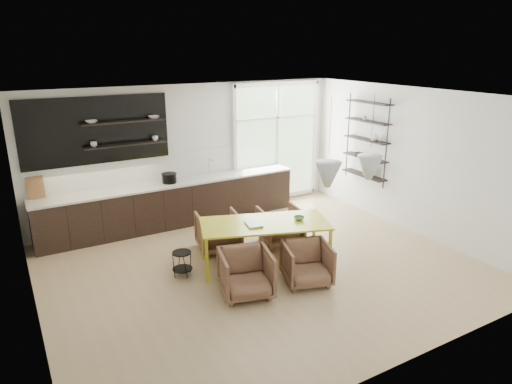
% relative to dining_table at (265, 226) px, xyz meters
% --- Properties ---
extents(room, '(7.02, 6.01, 2.91)m').
position_rel_dining_table_xyz_m(room, '(0.48, 1.03, 0.73)').
color(room, tan).
rests_on(room, ground).
extents(kitchen_run, '(5.54, 0.69, 2.75)m').
position_rel_dining_table_xyz_m(kitchen_run, '(-0.79, 2.62, -0.14)').
color(kitchen_run, black).
rests_on(kitchen_run, ground).
extents(right_shelving, '(0.26, 1.22, 1.90)m').
position_rel_dining_table_xyz_m(right_shelving, '(3.26, 1.11, 0.92)').
color(right_shelving, black).
rests_on(right_shelving, ground).
extents(dining_table, '(2.35, 1.62, 0.79)m').
position_rel_dining_table_xyz_m(dining_table, '(0.00, 0.00, 0.00)').
color(dining_table, gold).
rests_on(dining_table, ground).
extents(armchair_back_left, '(0.88, 0.90, 0.70)m').
position_rel_dining_table_xyz_m(armchair_back_left, '(-0.41, 0.99, -0.38)').
color(armchair_back_left, brown).
rests_on(armchair_back_left, ground).
extents(armchair_back_right, '(0.88, 0.89, 0.71)m').
position_rel_dining_table_xyz_m(armchair_back_right, '(0.75, 0.65, -0.38)').
color(armchair_back_right, brown).
rests_on(armchair_back_right, ground).
extents(armchair_front_left, '(0.93, 0.95, 0.71)m').
position_rel_dining_table_xyz_m(armchair_front_left, '(-0.76, -0.72, -0.38)').
color(armchair_front_left, brown).
rests_on(armchair_front_left, ground).
extents(armchair_front_right, '(0.91, 0.92, 0.67)m').
position_rel_dining_table_xyz_m(armchair_front_right, '(0.27, -0.88, -0.40)').
color(armchair_front_right, brown).
rests_on(armchair_front_right, ground).
extents(wire_stool, '(0.33, 0.33, 0.42)m').
position_rel_dining_table_xyz_m(wire_stool, '(-1.38, 0.35, -0.46)').
color(wire_stool, black).
rests_on(wire_stool, ground).
extents(table_book, '(0.32, 0.39, 0.03)m').
position_rel_dining_table_xyz_m(table_book, '(-0.33, 0.03, 0.07)').
color(table_book, white).
rests_on(table_book, dining_table).
extents(table_bowl, '(0.24, 0.24, 0.06)m').
position_rel_dining_table_xyz_m(table_bowl, '(0.58, -0.18, 0.08)').
color(table_bowl, '#53864D').
rests_on(table_bowl, dining_table).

